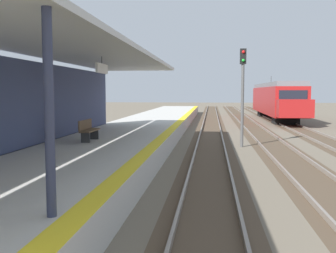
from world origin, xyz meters
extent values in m
cube|color=#B7B5AD|center=(-2.50, 16.00, 0.45)|extent=(5.00, 80.00, 0.90)
cube|color=yellow|center=(-0.25, 16.00, 0.90)|extent=(0.50, 80.00, 0.01)
cube|color=#4C4C4C|center=(-5.00, 11.65, 0.45)|extent=(0.50, 24.00, 0.90)
cube|color=#384266|center=(-5.00, 11.65, 2.50)|extent=(0.40, 24.00, 3.20)
cube|color=silver|center=(-2.60, 11.65, 4.35)|extent=(4.40, 24.00, 0.16)
cylinder|color=#2D334C|center=(-0.65, 5.05, 2.14)|extent=(0.16, 0.16, 4.27)
cube|color=white|center=(-2.20, 13.65, 3.82)|extent=(0.08, 1.40, 0.36)
cylinder|color=#333333|center=(-2.20, 13.65, 4.14)|extent=(0.03, 0.03, 0.27)
cube|color=#4C3D2D|center=(1.90, 20.00, 0.00)|extent=(2.34, 120.00, 0.01)
cube|color=slate|center=(1.18, 20.00, 0.08)|extent=(0.08, 120.00, 0.15)
cube|color=slate|center=(2.62, 20.00, 0.08)|extent=(0.08, 120.00, 0.15)
cube|color=#4C3D2D|center=(5.30, 20.00, 0.00)|extent=(2.34, 120.00, 0.01)
cube|color=slate|center=(4.58, 20.00, 0.08)|extent=(0.08, 120.00, 0.15)
cube|color=slate|center=(6.02, 20.00, 0.08)|extent=(0.08, 120.00, 0.15)
cube|color=slate|center=(7.98, 20.00, 0.08)|extent=(0.08, 120.00, 0.15)
cube|color=maroon|center=(8.70, 41.99, 2.07)|extent=(2.90, 18.00, 2.70)
cube|color=slate|center=(8.70, 41.99, 3.64)|extent=(2.67, 18.00, 0.44)
cube|color=black|center=(8.70, 32.97, 2.48)|extent=(2.32, 0.06, 1.21)
cube|color=maroon|center=(8.70, 32.19, 1.60)|extent=(2.78, 1.60, 1.49)
cube|color=black|center=(10.16, 41.99, 2.48)|extent=(0.04, 15.84, 0.86)
cylinder|color=#333333|center=(8.70, 45.59, 4.31)|extent=(0.06, 0.06, 0.90)
cube|color=black|center=(8.70, 36.14, 0.36)|extent=(2.18, 2.20, 0.72)
cube|color=black|center=(8.70, 47.84, 0.36)|extent=(2.18, 2.20, 0.72)
cylinder|color=#4C4C4C|center=(3.56, 20.25, 2.20)|extent=(0.16, 0.16, 4.40)
cube|color=black|center=(3.56, 20.25, 4.80)|extent=(0.32, 0.24, 0.80)
sphere|color=red|center=(3.56, 20.11, 5.02)|extent=(0.16, 0.16, 0.16)
sphere|color=green|center=(3.56, 20.11, 4.58)|extent=(0.16, 0.16, 0.16)
cube|color=brown|center=(-3.09, 14.86, 1.34)|extent=(0.44, 1.60, 0.06)
cube|color=brown|center=(-3.29, 14.86, 1.58)|extent=(0.06, 1.60, 0.40)
cube|color=#333333|center=(-3.09, 14.26, 1.12)|extent=(0.36, 0.08, 0.44)
cube|color=#333333|center=(-3.09, 15.46, 1.12)|extent=(0.36, 0.08, 0.44)
camera|label=1|loc=(1.94, -1.02, 2.93)|focal=42.21mm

